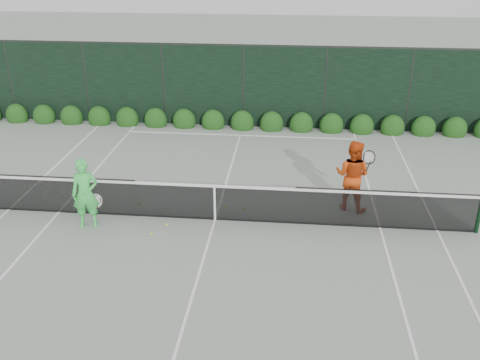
# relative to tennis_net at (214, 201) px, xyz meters

# --- Properties ---
(ground) EXTENTS (80.00, 80.00, 0.00)m
(ground) POSITION_rel_tennis_net_xyz_m (0.02, 0.00, -0.53)
(ground) COLOR gray
(ground) RESTS_ON ground
(tennis_net) EXTENTS (12.90, 0.10, 1.07)m
(tennis_net) POSITION_rel_tennis_net_xyz_m (0.00, 0.00, 0.00)
(tennis_net) COLOR black
(tennis_net) RESTS_ON ground
(player_woman) EXTENTS (0.72, 0.56, 1.75)m
(player_woman) POSITION_rel_tennis_net_xyz_m (-3.05, -0.60, 0.34)
(player_woman) COLOR #3FD755
(player_woman) RESTS_ON ground
(player_man) EXTENTS (1.13, 1.02, 1.89)m
(player_man) POSITION_rel_tennis_net_xyz_m (3.47, 0.99, 0.41)
(player_man) COLOR #D34611
(player_man) RESTS_ON ground
(court_lines) EXTENTS (11.03, 23.83, 0.01)m
(court_lines) POSITION_rel_tennis_net_xyz_m (0.02, 0.00, -0.53)
(court_lines) COLOR white
(court_lines) RESTS_ON ground
(windscreen_fence) EXTENTS (32.00, 21.07, 3.06)m
(windscreen_fence) POSITION_rel_tennis_net_xyz_m (0.02, -2.71, 0.98)
(windscreen_fence) COLOR black
(windscreen_fence) RESTS_ON ground
(hedge_row) EXTENTS (31.66, 0.65, 0.94)m
(hedge_row) POSITION_rel_tennis_net_xyz_m (0.02, 7.15, -0.30)
(hedge_row) COLOR #12360E
(hedge_row) RESTS_ON ground
(tennis_balls) EXTENTS (2.89, 1.65, 0.07)m
(tennis_balls) POSITION_rel_tennis_net_xyz_m (-0.74, 0.11, -0.50)
(tennis_balls) COLOR #E0F135
(tennis_balls) RESTS_ON ground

